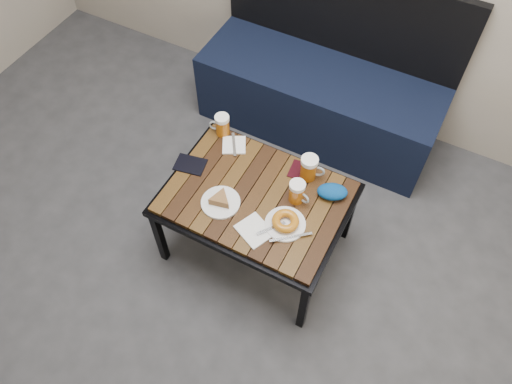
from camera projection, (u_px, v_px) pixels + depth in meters
The scene contains 13 objects.
ground at pixel (138, 366), 2.30m from camera, with size 4.00×4.00×0.00m, color #2D2D30.
bench at pixel (321, 93), 2.94m from camera, with size 1.40×0.50×0.95m.
cafe_table at pixel (256, 201), 2.31m from camera, with size 0.84×0.62×0.47m.
beer_mug_left at pixel (222, 125), 2.45m from camera, with size 0.11×0.09×0.12m.
beer_mug_centre at pixel (309, 168), 2.29m from camera, with size 0.12×0.09×0.13m.
beer_mug_right at pixel (297, 192), 2.22m from camera, with size 0.11×0.08×0.12m.
plate_pie at pixel (221, 201), 2.24m from camera, with size 0.18×0.18×0.05m.
plate_bagel at pixel (285, 223), 2.17m from camera, with size 0.22×0.21×0.05m.
napkin_left at pixel (234, 145), 2.44m from camera, with size 0.15×0.15×0.01m.
napkin_right at pixel (254, 230), 2.17m from camera, with size 0.18×0.17×0.01m.
passport_navy at pixel (190, 165), 2.38m from camera, with size 0.10×0.14×0.01m, color black.
passport_burgundy at pixel (298, 170), 2.36m from camera, with size 0.08×0.11×0.01m, color black.
knit_pouch at pixel (332, 192), 2.25m from camera, with size 0.14×0.09×0.06m, color #051585.
Camera 1 is at (0.79, -0.33, 2.35)m, focal length 35.00 mm.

